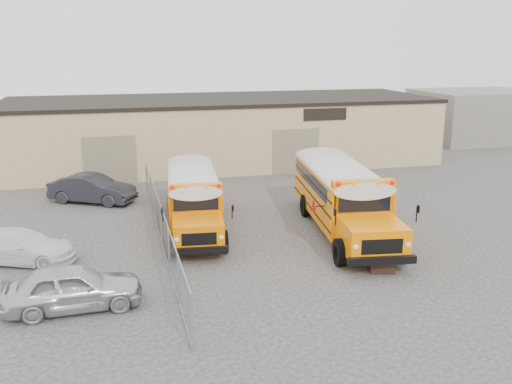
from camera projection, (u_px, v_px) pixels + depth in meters
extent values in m
plane|color=#312F2D|center=(318.00, 258.00, 23.24)|extent=(120.00, 120.00, 0.00)
cube|color=#D0BB80|center=(222.00, 131.00, 41.40)|extent=(30.00, 10.00, 4.50)
cube|color=black|center=(221.00, 100.00, 40.82)|extent=(30.20, 10.20, 0.25)
cube|color=black|center=(325.00, 114.00, 37.73)|extent=(3.00, 0.08, 0.80)
cube|color=gray|center=(110.00, 160.00, 34.96)|extent=(3.20, 0.08, 3.00)
cube|color=gray|center=(296.00, 151.00, 37.86)|extent=(3.20, 0.08, 3.00)
cylinder|color=gray|center=(192.00, 322.00, 15.94)|extent=(0.07, 0.07, 1.80)
cylinder|color=gray|center=(179.00, 281.00, 18.75)|extent=(0.07, 0.07, 1.80)
cylinder|color=gray|center=(169.00, 250.00, 21.56)|extent=(0.07, 0.07, 1.80)
cylinder|color=gray|center=(162.00, 226.00, 24.37)|extent=(0.07, 0.07, 1.80)
cylinder|color=gray|center=(156.00, 207.00, 27.18)|extent=(0.07, 0.07, 1.80)
cylinder|color=gray|center=(151.00, 192.00, 29.99)|extent=(0.07, 0.07, 1.80)
cylinder|color=gray|center=(147.00, 179.00, 32.80)|extent=(0.07, 0.07, 1.80)
cylinder|color=gray|center=(161.00, 206.00, 24.15)|extent=(0.05, 18.00, 0.05)
cylinder|color=gray|center=(162.00, 245.00, 24.59)|extent=(0.05, 18.00, 0.05)
cube|color=gray|center=(162.00, 226.00, 24.37)|extent=(0.02, 18.00, 1.70)
cube|color=gray|center=(477.00, 115.00, 50.96)|extent=(10.00, 8.00, 4.40)
cube|color=#FF7900|center=(189.00, 169.00, 32.82)|extent=(3.02, 7.22, 1.89)
cube|color=#FF7900|center=(192.00, 197.00, 28.59)|extent=(2.23, 2.23, 1.06)
cube|color=black|center=(191.00, 174.00, 29.34)|extent=(1.89, 0.25, 0.69)
cube|color=silver|center=(188.00, 151.00, 32.54)|extent=(3.02, 7.30, 0.37)
cube|color=#FF7900|center=(190.00, 162.00, 29.39)|extent=(2.30, 0.69, 0.33)
sphere|color=#E50705|center=(171.00, 161.00, 29.02)|extent=(0.18, 0.18, 0.18)
sphere|color=#E50705|center=(209.00, 160.00, 29.30)|extent=(0.18, 0.18, 0.18)
sphere|color=orange|center=(182.00, 161.00, 29.10)|extent=(0.18, 0.18, 0.18)
sphere|color=orange|center=(199.00, 160.00, 29.23)|extent=(0.18, 0.18, 0.18)
cube|color=black|center=(193.00, 211.00, 27.65)|extent=(2.27, 0.43, 0.26)
cube|color=black|center=(187.00, 170.00, 36.44)|extent=(2.27, 0.42, 0.26)
cube|color=black|center=(189.00, 171.00, 32.83)|extent=(3.04, 7.09, 0.06)
cube|color=black|center=(188.00, 159.00, 32.95)|extent=(2.93, 6.12, 0.57)
cylinder|color=black|center=(170.00, 207.00, 28.66)|extent=(0.36, 0.98, 0.96)
cylinder|color=black|center=(214.00, 205.00, 28.98)|extent=(0.36, 0.98, 0.96)
cylinder|color=black|center=(170.00, 180.00, 34.24)|extent=(0.36, 0.98, 0.96)
cylinder|color=black|center=(206.00, 179.00, 34.56)|extent=(0.36, 0.98, 0.96)
cube|color=#FF8200|center=(310.00, 165.00, 33.11)|extent=(3.68, 8.31, 2.17)
cube|color=#FF8200|center=(332.00, 195.00, 28.26)|extent=(2.61, 2.61, 1.22)
cube|color=black|center=(327.00, 169.00, 29.12)|extent=(2.16, 0.35, 0.79)
cube|color=silver|center=(311.00, 143.00, 32.80)|extent=(3.69, 8.39, 0.42)
cube|color=#FF8200|center=(326.00, 155.00, 29.19)|extent=(2.64, 0.87, 0.38)
sphere|color=#E50705|center=(306.00, 154.00, 28.79)|extent=(0.21, 0.21, 0.21)
sphere|color=#E50705|center=(349.00, 153.00, 29.05)|extent=(0.21, 0.21, 0.21)
sphere|color=orange|center=(318.00, 154.00, 28.86)|extent=(0.21, 0.21, 0.21)
sphere|color=orange|center=(337.00, 153.00, 28.98)|extent=(0.21, 0.21, 0.21)
cube|color=black|center=(338.00, 212.00, 27.19)|extent=(2.60, 0.57, 0.30)
cube|color=black|center=(297.00, 166.00, 37.27)|extent=(2.59, 0.55, 0.30)
cube|color=black|center=(310.00, 166.00, 33.13)|extent=(3.70, 8.16, 0.06)
cube|color=black|center=(309.00, 153.00, 33.26)|extent=(3.54, 7.06, 0.66)
cylinder|color=black|center=(306.00, 207.00, 28.38)|extent=(0.44, 1.13, 1.10)
cylinder|color=black|center=(355.00, 206.00, 28.67)|extent=(0.44, 1.13, 1.10)
cylinder|color=black|center=(284.00, 177.00, 34.79)|extent=(0.44, 1.13, 1.10)
cylinder|color=black|center=(324.00, 176.00, 35.08)|extent=(0.44, 1.13, 1.10)
cylinder|color=#BF0505|center=(288.00, 174.00, 30.23)|extent=(0.11, 0.59, 0.59)
cube|color=black|center=(382.00, 259.00, 21.82)|extent=(1.13, 1.06, 0.93)
sphere|color=black|center=(382.00, 249.00, 21.71)|extent=(1.02, 1.02, 1.02)
imported|color=silver|center=(73.00, 287.00, 18.58)|extent=(4.51, 1.96, 1.51)
imported|color=white|center=(20.00, 246.00, 22.62)|extent=(4.89, 3.40, 1.31)
imported|color=black|center=(92.00, 189.00, 31.07)|extent=(4.90, 3.69, 1.55)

